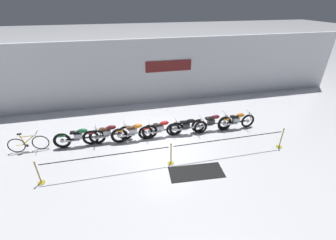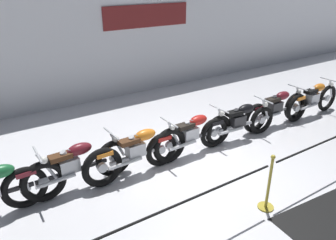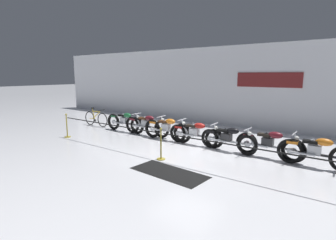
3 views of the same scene
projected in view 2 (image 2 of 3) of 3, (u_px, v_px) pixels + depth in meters
The scene contains 10 objects.
ground_plane at pixel (210, 166), 6.92m from camera, with size 120.00×120.00×0.00m, color silver.
back_wall at pixel (105, 31), 9.97m from camera, with size 28.00×0.29×4.20m.
motorcycle_maroon_1 at pixel (73, 167), 5.97m from camera, with size 2.46×0.62×0.97m.
motorcycle_orange_2 at pixel (138, 152), 6.48m from camera, with size 2.33×0.62×0.98m.
motorcycle_red_3 at pixel (192, 135), 7.18m from camera, with size 2.35×0.62×0.95m.
motorcycle_black_4 at pixel (239, 122), 7.82m from camera, with size 2.20×0.62×0.94m.
motorcycle_maroon_5 at pixel (276, 109), 8.58m from camera, with size 2.28×0.62×0.96m.
motorcycle_orange_6 at pixel (313, 100), 9.16m from camera, with size 2.19×0.62×0.97m.
stanchion_far_left at pixel (208, 199), 4.73m from camera, with size 10.64×0.28×1.05m.
stanchion_mid_left at pixel (268, 191), 5.55m from camera, with size 0.28×0.28×1.05m.
Camera 2 is at (-3.96, -4.47, 3.73)m, focal length 35.00 mm.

